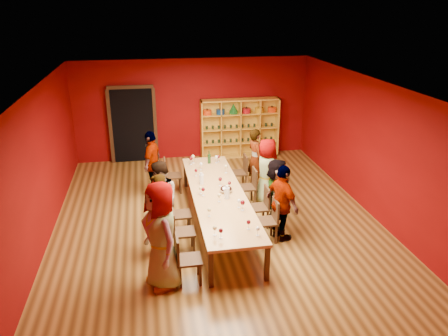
{
  "coord_description": "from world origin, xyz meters",
  "views": [
    {
      "loc": [
        -1.39,
        -8.33,
        4.58
      ],
      "look_at": [
        0.2,
        0.39,
        1.15
      ],
      "focal_mm": 35.0,
      "sensor_mm": 36.0,
      "label": 1
    }
  ],
  "objects_px": {
    "person_left_2": "(161,200)",
    "person_right_2": "(276,192)",
    "chair_person_right_2": "(262,204)",
    "chair_person_right_4": "(241,170)",
    "chair_person_left_4": "(170,174)",
    "person_right_4": "(255,159)",
    "chair_person_left_1": "(180,229)",
    "chair_person_right_3": "(250,185)",
    "person_right_3": "(267,172)",
    "person_right_1": "(282,204)",
    "chair_person_left_0": "(184,257)",
    "spittoon_bowl": "(226,189)",
    "tasting_table": "(218,195)",
    "person_left_1": "(158,216)",
    "chair_person_left_2": "(176,212)",
    "wine_bottle": "(209,159)",
    "person_left_0": "(161,236)",
    "person_left_4": "(152,163)",
    "chair_person_right_1": "(270,218)",
    "shelving_unit": "(239,125)"
  },
  "relations": [
    {
      "from": "chair_person_left_0",
      "to": "spittoon_bowl",
      "type": "xyz_separation_m",
      "value": [
        1.08,
        1.95,
        0.32
      ]
    },
    {
      "from": "tasting_table",
      "to": "chair_person_left_2",
      "type": "xyz_separation_m",
      "value": [
        -0.91,
        -0.24,
        -0.2
      ]
    },
    {
      "from": "person_left_2",
      "to": "chair_person_right_3",
      "type": "relative_size",
      "value": 1.8
    },
    {
      "from": "person_left_2",
      "to": "person_right_1",
      "type": "xyz_separation_m",
      "value": [
        2.36,
        -0.61,
        -0.0
      ]
    },
    {
      "from": "person_right_3",
      "to": "chair_person_right_4",
      "type": "bearing_deg",
      "value": 16.22
    },
    {
      "from": "person_right_1",
      "to": "wine_bottle",
      "type": "xyz_separation_m",
      "value": [
        -1.07,
        2.65,
        0.07
      ]
    },
    {
      "from": "chair_person_left_1",
      "to": "chair_person_right_1",
      "type": "height_order",
      "value": "same"
    },
    {
      "from": "chair_person_left_4",
      "to": "person_left_4",
      "type": "height_order",
      "value": "person_left_4"
    },
    {
      "from": "person_left_2",
      "to": "person_left_1",
      "type": "bearing_deg",
      "value": -29.79
    },
    {
      "from": "chair_person_left_4",
      "to": "person_left_2",
      "type": "bearing_deg",
      "value": -97.81
    },
    {
      "from": "chair_person_left_2",
      "to": "person_right_3",
      "type": "relative_size",
      "value": 0.56
    },
    {
      "from": "chair_person_right_4",
      "to": "person_right_4",
      "type": "relative_size",
      "value": 0.56
    },
    {
      "from": "chair_person_left_2",
      "to": "chair_person_right_1",
      "type": "xyz_separation_m",
      "value": [
        1.82,
        -0.61,
        0.0
      ]
    },
    {
      "from": "chair_person_right_2",
      "to": "person_right_3",
      "type": "relative_size",
      "value": 0.56
    },
    {
      "from": "wine_bottle",
      "to": "person_left_0",
      "type": "bearing_deg",
      "value": -109.9
    },
    {
      "from": "person_left_4",
      "to": "person_right_4",
      "type": "bearing_deg",
      "value": 108.15
    },
    {
      "from": "chair_person_left_0",
      "to": "person_left_4",
      "type": "xyz_separation_m",
      "value": [
        -0.42,
        3.86,
        0.32
      ]
    },
    {
      "from": "chair_person_left_1",
      "to": "chair_person_right_3",
      "type": "height_order",
      "value": "same"
    },
    {
      "from": "chair_person_right_4",
      "to": "wine_bottle",
      "type": "relative_size",
      "value": 2.76
    },
    {
      "from": "chair_person_left_0",
      "to": "person_right_3",
      "type": "bearing_deg",
      "value": 51.76
    },
    {
      "from": "chair_person_right_2",
      "to": "chair_person_right_4",
      "type": "xyz_separation_m",
      "value": [
        0.0,
        2.04,
        0.0
      ]
    },
    {
      "from": "tasting_table",
      "to": "wine_bottle",
      "type": "distance_m",
      "value": 1.81
    },
    {
      "from": "person_left_2",
      "to": "person_right_2",
      "type": "xyz_separation_m",
      "value": [
        2.42,
        0.02,
        -0.05
      ]
    },
    {
      "from": "person_right_2",
      "to": "person_right_3",
      "type": "distance_m",
      "value": 1.09
    },
    {
      "from": "person_left_4",
      "to": "person_right_4",
      "type": "relative_size",
      "value": 1.03
    },
    {
      "from": "person_left_1",
      "to": "chair_person_left_4",
      "type": "xyz_separation_m",
      "value": [
        0.39,
        2.9,
        -0.32
      ]
    },
    {
      "from": "tasting_table",
      "to": "person_left_4",
      "type": "height_order",
      "value": "person_left_4"
    },
    {
      "from": "person_right_1",
      "to": "chair_person_left_4",
      "type": "bearing_deg",
      "value": 16.55
    },
    {
      "from": "chair_person_left_4",
      "to": "person_right_2",
      "type": "relative_size",
      "value": 0.59
    },
    {
      "from": "person_right_4",
      "to": "wine_bottle",
      "type": "distance_m",
      "value": 1.19
    },
    {
      "from": "person_left_2",
      "to": "person_left_4",
      "type": "bearing_deg",
      "value": 160.45
    },
    {
      "from": "chair_person_left_1",
      "to": "person_right_1",
      "type": "xyz_separation_m",
      "value": [
        2.06,
        0.14,
        0.3
      ]
    },
    {
      "from": "chair_person_right_4",
      "to": "person_right_2",
      "type": "bearing_deg",
      "value": -81.39
    },
    {
      "from": "wine_bottle",
      "to": "person_left_2",
      "type": "bearing_deg",
      "value": -122.24
    },
    {
      "from": "chair_person_right_4",
      "to": "person_right_4",
      "type": "distance_m",
      "value": 0.46
    },
    {
      "from": "person_right_2",
      "to": "chair_person_right_3",
      "type": "xyz_separation_m",
      "value": [
        -0.31,
        1.09,
        -0.26
      ]
    },
    {
      "from": "person_left_4",
      "to": "person_right_4",
      "type": "height_order",
      "value": "person_left_4"
    },
    {
      "from": "chair_person_left_1",
      "to": "chair_person_right_3",
      "type": "distance_m",
      "value": 2.6
    },
    {
      "from": "person_right_1",
      "to": "chair_person_right_2",
      "type": "relative_size",
      "value": 1.79
    },
    {
      "from": "person_right_3",
      "to": "spittoon_bowl",
      "type": "distance_m",
      "value": 1.43
    },
    {
      "from": "spittoon_bowl",
      "to": "wine_bottle",
      "type": "relative_size",
      "value": 0.82
    },
    {
      "from": "person_left_0",
      "to": "person_left_1",
      "type": "xyz_separation_m",
      "value": [
        -0.02,
        0.96,
        -0.13
      ]
    },
    {
      "from": "chair_person_right_1",
      "to": "person_right_1",
      "type": "relative_size",
      "value": 0.56
    },
    {
      "from": "tasting_table",
      "to": "chair_person_left_1",
      "type": "bearing_deg",
      "value": -132.67
    },
    {
      "from": "person_right_1",
      "to": "spittoon_bowl",
      "type": "relative_size",
      "value": 6.02
    },
    {
      "from": "tasting_table",
      "to": "person_left_1",
      "type": "distance_m",
      "value": 1.63
    },
    {
      "from": "shelving_unit",
      "to": "chair_person_left_0",
      "type": "distance_m",
      "value": 6.7
    },
    {
      "from": "chair_person_right_1",
      "to": "person_right_1",
      "type": "xyz_separation_m",
      "value": [
        0.24,
        0.0,
        0.3
      ]
    },
    {
      "from": "person_left_1",
      "to": "spittoon_bowl",
      "type": "height_order",
      "value": "person_left_1"
    },
    {
      "from": "chair_person_left_4",
      "to": "person_right_4",
      "type": "relative_size",
      "value": 0.56
    }
  ]
}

